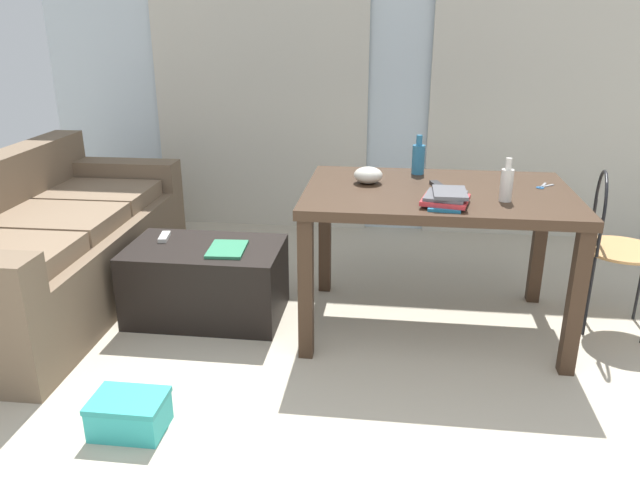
% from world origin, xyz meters
% --- Properties ---
extents(ground_plane, '(8.41, 8.41, 0.00)m').
position_xyz_m(ground_plane, '(0.00, 1.35, 0.00)').
color(ground_plane, '#B2A893').
extents(wall_back, '(5.47, 0.10, 2.53)m').
position_xyz_m(wall_back, '(0.00, 3.50, 1.26)').
color(wall_back, silver).
rests_on(wall_back, ground).
extents(curtains, '(3.74, 0.03, 2.13)m').
position_xyz_m(curtains, '(0.00, 3.42, 1.06)').
color(curtains, beige).
rests_on(curtains, ground).
extents(couch, '(0.94, 2.04, 0.84)m').
position_xyz_m(couch, '(-2.01, 1.87, 0.32)').
color(couch, brown).
rests_on(couch, ground).
extents(coffee_table, '(0.84, 0.52, 0.42)m').
position_xyz_m(coffee_table, '(-1.03, 1.79, 0.21)').
color(coffee_table, black).
rests_on(coffee_table, ground).
extents(craft_table, '(1.35, 0.90, 0.77)m').
position_xyz_m(craft_table, '(0.22, 1.81, 0.68)').
color(craft_table, '#382619').
rests_on(craft_table, ground).
extents(wire_chair, '(0.40, 0.43, 0.87)m').
position_xyz_m(wire_chair, '(1.13, 1.93, 0.53)').
color(wire_chair, '#B7844C').
rests_on(wire_chair, ground).
extents(bottle_near, '(0.06, 0.06, 0.21)m').
position_xyz_m(bottle_near, '(0.52, 1.65, 0.86)').
color(bottle_near, beige).
rests_on(bottle_near, craft_table).
extents(bottle_far, '(0.07, 0.07, 0.22)m').
position_xyz_m(bottle_far, '(0.12, 2.14, 0.86)').
color(bottle_far, teal).
rests_on(bottle_far, craft_table).
extents(bowl, '(0.15, 0.15, 0.09)m').
position_xyz_m(bowl, '(-0.14, 1.90, 0.82)').
color(bowl, beige).
rests_on(bowl, craft_table).
extents(book_stack, '(0.25, 0.26, 0.07)m').
position_xyz_m(book_stack, '(0.24, 1.55, 0.81)').
color(book_stack, '#1E668C').
rests_on(book_stack, craft_table).
extents(tv_remote_on_table, '(0.09, 0.18, 0.02)m').
position_xyz_m(tv_remote_on_table, '(0.22, 1.84, 0.78)').
color(tv_remote_on_table, '#232326').
rests_on(tv_remote_on_table, craft_table).
extents(scissors, '(0.10, 0.12, 0.00)m').
position_xyz_m(scissors, '(0.75, 1.93, 0.78)').
color(scissors, '#9EA0A5').
rests_on(scissors, craft_table).
extents(tv_remote_primary, '(0.07, 0.15, 0.02)m').
position_xyz_m(tv_remote_primary, '(-1.29, 1.88, 0.43)').
color(tv_remote_primary, '#B7B7B2').
rests_on(tv_remote_primary, coffee_table).
extents(magazine, '(0.21, 0.27, 0.02)m').
position_xyz_m(magazine, '(-0.88, 1.74, 0.42)').
color(magazine, '#2D7F56').
rests_on(magazine, coffee_table).
extents(shoebox, '(0.30, 0.21, 0.15)m').
position_xyz_m(shoebox, '(-1.04, 0.74, 0.08)').
color(shoebox, '#33B2AD').
rests_on(shoebox, ground).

